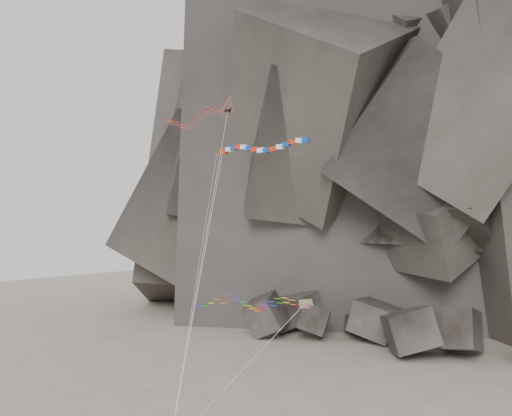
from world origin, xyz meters
The scene contains 7 objects.
ground centered at (0.00, 0.00, 0.00)m, with size 260.00×260.00×0.00m, color #A29582.
headland centered at (0.00, 70.00, 42.00)m, with size 110.00×70.00×84.00m, color #504842, non-canonical shape.
boulder_field centered at (0.24, 33.84, 2.20)m, with size 47.08×17.35×7.73m.
delta_kite centered at (-7.05, 4.12, 27.70)m, with size 16.61×17.18×27.71m.
banner_kite centered at (1.09, 4.65, 24.05)m, with size 10.51×17.88×23.10m.
parafoil_kite centered at (1.93, 0.27, 9.75)m, with size 13.01×13.10×8.88m.
pennant_kite centered at (-1.58, -0.56, 17.12)m, with size 9.20×17.04×22.34m.
Camera 1 is at (30.67, -41.68, 16.35)m, focal length 40.00 mm.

